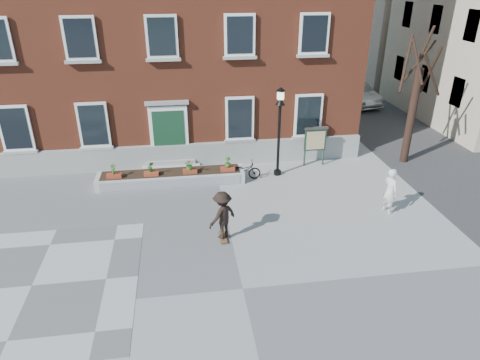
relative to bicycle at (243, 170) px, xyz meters
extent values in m
plane|color=gray|center=(-1.08, -7.16, -0.41)|extent=(100.00, 100.00, 0.00)
cube|color=#5B5B5D|center=(-7.08, -6.16, -0.40)|extent=(6.00, 6.00, 0.01)
imported|color=black|center=(0.00, 0.00, 0.00)|extent=(1.59, 0.63, 0.82)
imported|color=#B6B8BB|center=(9.26, 10.77, 0.37)|extent=(2.66, 5.01, 1.57)
imported|color=silver|center=(4.96, -3.60, 0.47)|extent=(0.57, 0.73, 1.76)
cube|color=brown|center=(-3.08, 6.84, 5.59)|extent=(18.00, 10.00, 12.00)
cube|color=#959691|center=(-3.08, 1.72, 0.14)|extent=(18.00, 0.24, 1.10)
cube|color=#ABAAA5|center=(-3.08, 1.59, -0.31)|extent=(2.60, 0.80, 0.20)
cube|color=#9B9B96|center=(-3.08, 1.74, -0.11)|extent=(2.20, 0.50, 0.20)
cube|color=white|center=(-3.08, 1.76, 1.24)|extent=(1.70, 0.12, 2.50)
cube|color=#143922|center=(-3.08, 1.71, 1.14)|extent=(1.40, 0.06, 2.30)
cube|color=gray|center=(-3.08, 1.72, 2.64)|extent=(1.90, 0.25, 0.15)
cube|color=white|center=(-9.48, 1.74, 1.79)|extent=(1.30, 0.10, 2.00)
cube|color=black|center=(-9.48, 1.69, 1.79)|extent=(1.08, 0.04, 1.78)
cube|color=#A5A4A0|center=(-9.48, 1.68, 0.73)|extent=(1.44, 0.20, 0.12)
cube|color=silver|center=(-6.28, 1.74, 1.79)|extent=(1.30, 0.10, 2.00)
cube|color=black|center=(-6.28, 1.69, 1.79)|extent=(1.08, 0.04, 1.78)
cube|color=#AAAAA5|center=(-6.28, 1.68, 0.73)|extent=(1.44, 0.20, 0.12)
cube|color=silver|center=(-6.28, 1.74, 5.39)|extent=(1.30, 0.10, 1.70)
cube|color=black|center=(-6.28, 1.69, 5.39)|extent=(1.08, 0.04, 1.48)
cube|color=gray|center=(-6.28, 1.68, 4.48)|extent=(1.44, 0.20, 0.12)
cube|color=silver|center=(-3.08, 1.74, 5.39)|extent=(1.30, 0.10, 1.70)
cube|color=black|center=(-3.08, 1.69, 5.39)|extent=(1.08, 0.04, 1.48)
cube|color=#A2A29D|center=(-3.08, 1.68, 4.48)|extent=(1.44, 0.20, 0.12)
cube|color=white|center=(0.12, 1.74, 1.79)|extent=(1.30, 0.10, 2.00)
cube|color=black|center=(0.12, 1.69, 1.79)|extent=(1.08, 0.04, 1.78)
cube|color=gray|center=(0.12, 1.68, 0.73)|extent=(1.44, 0.20, 0.12)
cube|color=white|center=(0.12, 1.74, 5.39)|extent=(1.30, 0.10, 1.70)
cube|color=black|center=(0.12, 1.69, 5.39)|extent=(1.08, 0.04, 1.48)
cube|color=#9FA09B|center=(0.12, 1.68, 4.48)|extent=(1.44, 0.20, 0.12)
cube|color=white|center=(3.32, 1.74, 1.79)|extent=(1.30, 0.10, 2.00)
cube|color=black|center=(3.32, 1.69, 1.79)|extent=(1.08, 0.04, 1.78)
cube|color=#A4A49F|center=(3.32, 1.68, 0.73)|extent=(1.44, 0.20, 0.12)
cube|color=white|center=(3.32, 1.74, 5.39)|extent=(1.30, 0.10, 1.70)
cube|color=black|center=(3.32, 1.69, 5.39)|extent=(1.08, 0.04, 1.48)
cube|color=#A6A5A0|center=(3.32, 1.68, 4.48)|extent=(1.44, 0.20, 0.12)
cube|color=beige|center=(-3.08, 0.04, -0.16)|extent=(6.20, 1.10, 0.50)
cube|color=silver|center=(-3.08, -0.52, -0.16)|extent=(5.80, 0.02, 0.40)
cube|color=black|center=(-3.08, 0.04, 0.09)|extent=(5.80, 0.90, 0.06)
cube|color=maroon|center=(-5.38, -0.21, 0.19)|extent=(0.60, 0.25, 0.20)
imported|color=#2E601C|center=(-5.38, -0.21, 0.52)|extent=(0.24, 0.24, 0.45)
cube|color=maroon|center=(-3.88, -0.21, 0.19)|extent=(0.60, 0.25, 0.20)
imported|color=#2A661E|center=(-3.88, -0.21, 0.52)|extent=(0.25, 0.25, 0.45)
cube|color=maroon|center=(-2.28, -0.21, 0.19)|extent=(0.60, 0.25, 0.20)
imported|color=#37691F|center=(-2.28, -0.21, 0.52)|extent=(0.40, 0.40, 0.45)
cube|color=maroon|center=(-0.68, -0.21, 0.19)|extent=(0.60, 0.25, 0.20)
imported|color=#33621D|center=(-0.68, -0.21, 0.52)|extent=(0.25, 0.25, 0.45)
cylinder|color=black|center=(7.92, 0.84, 1.79)|extent=(0.36, 0.36, 4.40)
cylinder|color=black|center=(8.43, 0.84, 3.88)|extent=(0.12, 1.12, 2.23)
cylinder|color=black|center=(8.09, 1.37, 4.14)|extent=(1.18, 0.49, 1.97)
cylinder|color=black|center=(7.43, 1.20, 4.14)|extent=(0.88, 1.14, 2.35)
cylinder|color=black|center=(7.62, 0.62, 4.32)|extent=(0.60, 0.77, 1.90)
cylinder|color=black|center=(8.13, 0.22, 3.83)|extent=(1.39, 0.55, 1.95)
cylinder|color=#301E15|center=(8.08, 0.98, 4.96)|extent=(0.43, 0.48, 1.58)
cube|color=#3B3B3D|center=(10.92, 10.84, -0.41)|extent=(8.00, 36.00, 0.01)
cube|color=black|center=(11.96, 3.64, 2.09)|extent=(0.08, 1.00, 1.50)
cube|color=black|center=(11.96, 6.84, 2.09)|extent=(0.08, 1.00, 1.50)
cube|color=black|center=(11.96, 10.04, 2.09)|extent=(0.08, 1.00, 1.50)
cube|color=black|center=(11.96, 3.64, 5.39)|extent=(0.08, 1.00, 1.50)
cube|color=black|center=(11.96, 6.84, 5.39)|extent=(0.08, 1.00, 1.50)
cube|color=black|center=(11.96, 10.04, 5.39)|extent=(0.08, 1.00, 1.50)
cylinder|color=black|center=(1.60, 0.24, -0.31)|extent=(0.32, 0.32, 0.20)
cylinder|color=black|center=(1.60, 0.24, 1.19)|extent=(0.12, 0.12, 3.20)
cone|color=black|center=(1.60, 0.24, 2.94)|extent=(0.40, 0.40, 0.30)
cube|color=#FFF3BB|center=(1.60, 0.24, 3.19)|extent=(0.24, 0.24, 0.34)
cone|color=black|center=(1.60, 0.24, 3.44)|extent=(0.40, 0.40, 0.16)
cylinder|color=#1A3425|center=(3.05, 1.01, 0.49)|extent=(0.08, 0.08, 1.80)
cylinder|color=#1A3427|center=(3.95, 1.01, 0.49)|extent=(0.08, 0.08, 1.80)
cube|color=#183124|center=(3.50, 1.01, 0.84)|extent=(1.00, 0.10, 1.00)
cube|color=#CFC986|center=(3.50, 0.95, 0.84)|extent=(0.85, 0.02, 0.85)
cube|color=#393331|center=(3.50, 1.01, 1.41)|extent=(1.10, 0.16, 0.10)
cube|color=brown|center=(-1.36, -4.52, -0.35)|extent=(0.22, 0.78, 0.03)
cylinder|color=black|center=(-1.45, -4.80, -0.38)|extent=(0.03, 0.05, 0.05)
cylinder|color=black|center=(-1.27, -4.80, -0.38)|extent=(0.03, 0.05, 0.05)
cylinder|color=black|center=(-1.45, -4.24, -0.38)|extent=(0.03, 0.05, 0.05)
cylinder|color=black|center=(-1.27, -4.24, -0.38)|extent=(0.03, 0.05, 0.05)
imported|color=black|center=(-1.36, -4.52, 0.51)|extent=(1.25, 1.15, 1.69)
camera|label=1|loc=(-2.54, -16.66, 7.70)|focal=32.00mm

